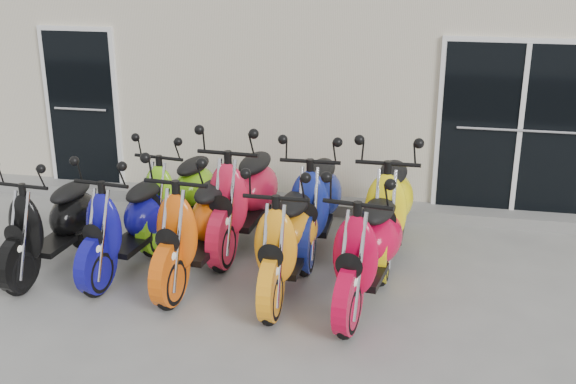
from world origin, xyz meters
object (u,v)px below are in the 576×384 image
scooter_back_yellow (390,192)px  scooter_back_blue (316,188)px  scooter_front_blue (127,209)px  scooter_front_orange_a (197,211)px  scooter_front_black (51,210)px  scooter_front_orange_b (287,225)px  scooter_back_red (243,182)px  scooter_back_green (178,182)px  scooter_front_red (368,233)px

scooter_back_yellow → scooter_back_blue: bearing=178.6°
scooter_front_blue → scooter_front_orange_a: size_ratio=0.93×
scooter_front_blue → scooter_front_black: bearing=-163.0°
scooter_front_orange_b → scooter_back_yellow: size_ratio=0.94×
scooter_front_blue → scooter_back_yellow: bearing=25.3°
scooter_front_orange_a → scooter_back_blue: size_ratio=1.01×
scooter_back_red → scooter_front_orange_b: bearing=-51.4°
scooter_back_green → scooter_back_red: bearing=-0.9°
scooter_front_black → scooter_front_red: bearing=2.9°
scooter_front_black → scooter_back_green: bearing=52.6°
scooter_front_red → scooter_back_blue: size_ratio=1.00×
scooter_front_black → scooter_front_blue: 0.82m
scooter_back_red → scooter_front_orange_a: bearing=-101.5°
scooter_front_black → scooter_front_orange_b: (2.58, -0.03, 0.05)m
scooter_front_orange_b → scooter_back_blue: size_ratio=0.97×
scooter_front_orange_b → scooter_front_red: scooter_front_red is taller
scooter_back_red → scooter_back_yellow: 1.67m
scooter_front_black → scooter_front_orange_a: scooter_front_orange_a is taller
scooter_front_orange_b → scooter_back_red: (-0.72, 1.03, 0.06)m
scooter_front_orange_a → scooter_back_blue: (1.09, 0.97, -0.01)m
scooter_back_red → scooter_back_green: bearing=175.0°
scooter_front_red → scooter_front_orange_a: bearing=-177.8°
scooter_front_red → scooter_back_red: 1.91m
scooter_front_blue → scooter_back_yellow: 2.87m
scooter_front_black → scooter_front_blue: size_ratio=0.97×
scooter_back_blue → scooter_back_yellow: size_ratio=0.97×
scooter_front_black → scooter_front_orange_a: bearing=8.1°
scooter_front_red → scooter_back_green: scooter_front_red is taller
scooter_back_green → scooter_front_orange_b: bearing=-28.9°
scooter_back_blue → scooter_front_blue: bearing=-154.7°
scooter_front_black → scooter_back_green: size_ratio=0.99×
scooter_front_orange_a → scooter_front_orange_b: size_ratio=1.04×
scooter_front_orange_a → scooter_back_green: bearing=124.6°
scooter_front_orange_a → scooter_front_red: size_ratio=1.01×
scooter_front_red → scooter_back_green: bearing=160.9°
scooter_front_black → scooter_back_green: scooter_back_green is taller
scooter_front_orange_a → scooter_front_blue: bearing=-177.7°
scooter_back_yellow → scooter_front_orange_b: bearing=-131.3°
scooter_front_blue → scooter_front_red: scooter_front_red is taller
scooter_back_red → scooter_back_blue: size_ratio=1.05×
scooter_front_orange_b → scooter_back_red: 1.26m
scooter_front_blue → scooter_back_green: scooter_front_blue is taller
scooter_front_black → scooter_back_blue: size_ratio=0.91×
scooter_front_blue → scooter_back_yellow: size_ratio=0.90×
scooter_front_orange_b → scooter_back_blue: 1.09m
scooter_front_black → scooter_front_orange_a: size_ratio=0.90×
scooter_front_orange_a → scooter_back_yellow: bearing=31.5°
scooter_front_blue → scooter_back_red: size_ratio=0.89×
scooter_back_yellow → scooter_front_red: bearing=-95.4°
scooter_back_blue → scooter_back_yellow: bearing=-3.0°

